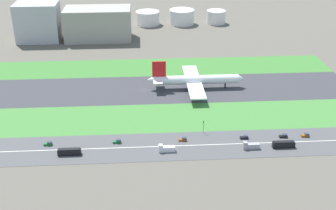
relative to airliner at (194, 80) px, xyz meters
name	(u,v)px	position (x,y,z in m)	size (l,w,h in m)	color
ground_plane	(143,90)	(-34.10, 0.00, -6.23)	(800.00, 800.00, 0.00)	#5B564C
runway	(143,90)	(-34.10, 0.00, -6.18)	(280.00, 46.00, 0.10)	#38383D
grass_median_north	(142,67)	(-34.10, 41.00, -6.18)	(280.00, 36.00, 0.10)	#3D7A33
grass_median_south	(144,118)	(-34.10, -41.00, -6.18)	(280.00, 36.00, 0.10)	#427F38
highway	(145,147)	(-34.10, -73.00, -6.18)	(280.00, 28.00, 0.10)	#4C4C4F
highway_centerline	(145,147)	(-34.10, -73.00, -6.13)	(266.00, 0.50, 0.01)	silver
airliner	(194,80)	(0.00, 0.00, 0.00)	(65.00, 56.00, 19.70)	white
bus_0	(69,152)	(-72.18, -78.00, -4.41)	(11.60, 2.50, 3.50)	black
car_5	(117,142)	(-48.59, -68.00, -5.31)	(4.40, 1.80, 2.00)	#19662D
car_6	(48,144)	(-84.44, -68.00, -5.31)	(4.40, 1.80, 2.00)	#19662D
bus_1	(284,144)	(37.38, -78.00, -4.41)	(11.60, 2.50, 3.50)	black
car_2	(245,137)	(19.28, -68.00, -5.31)	(4.40, 1.80, 2.00)	black
car_1	(183,139)	(-13.87, -68.00, -5.31)	(4.40, 1.80, 2.00)	brown
car_0	(306,135)	(52.72, -68.00, -5.31)	(4.40, 1.80, 2.00)	brown
truck_0	(251,146)	(20.13, -78.00, -4.56)	(8.40, 2.50, 4.00)	#99999E
car_4	(284,136)	(40.64, -68.00, -5.31)	(4.40, 1.80, 2.00)	black
truck_1	(166,149)	(-23.35, -78.00, -4.56)	(8.40, 2.50, 4.00)	silver
traffic_light	(203,126)	(-1.96, -60.01, -1.94)	(0.36, 0.50, 7.20)	#4C4C51
terminal_building	(38,22)	(-124.10, 114.00, 10.34)	(36.75, 25.90, 33.14)	#B2B2B7
hangar_building	(98,24)	(-71.97, 114.00, 7.72)	(57.73, 30.42, 27.91)	#9E998E
fuel_tank_west	(148,18)	(-27.28, 159.00, 0.35)	(23.27, 23.27, 13.16)	silver
fuel_tank_centre	(182,17)	(6.71, 159.00, 0.92)	(24.46, 24.46, 14.30)	silver
fuel_tank_east	(216,17)	(41.05, 159.00, 0.23)	(18.71, 18.71, 12.93)	silver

